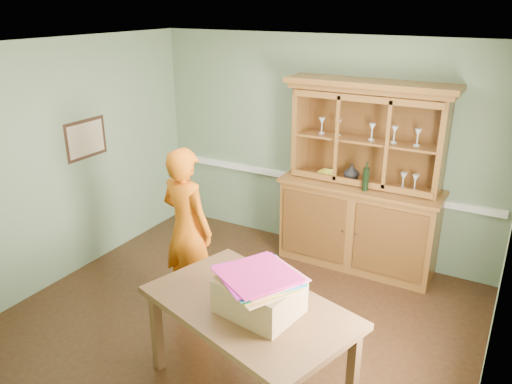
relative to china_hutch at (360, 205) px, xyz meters
The scene contains 14 objects.
floor 2.02m from the china_hutch, 110.11° to the right, with size 4.50×4.50×0.00m, color #422915.
ceiling 2.67m from the china_hutch, 110.11° to the right, with size 4.50×4.50×0.00m, color white.
wall_back 0.89m from the china_hutch, 158.30° to the left, with size 4.50×4.50×0.00m, color gray.
wall_left 3.42m from the china_hutch, 148.86° to the right, with size 4.00×4.00×0.00m, color gray.
wall_right 2.44m from the china_hutch, 47.30° to the right, with size 4.00×4.00×0.00m, color gray.
wall_front 3.84m from the china_hutch, 99.68° to the right, with size 4.50×4.50×0.00m, color gray.
chair_rail 0.69m from the china_hutch, 160.26° to the left, with size 4.41×0.05×0.08m, color white.
framed_map 3.30m from the china_hutch, 153.25° to the right, with size 0.03×0.60×0.46m.
window_panel 2.69m from the china_hutch, 52.14° to the right, with size 0.03×0.96×1.36m.
china_hutch is the anchor object (origin of this frame).
dining_table 2.50m from the china_hutch, 91.79° to the right, with size 1.87×1.43×0.82m.
cardboard_box 2.55m from the china_hutch, 89.12° to the right, with size 0.58×0.46×0.27m, color tan.
kite_stack 2.56m from the china_hutch, 89.26° to the right, with size 0.71×0.71×0.06m.
person 2.12m from the china_hutch, 127.51° to the right, with size 0.63×0.41×1.73m, color orange.
Camera 1 is at (2.24, -3.63, 3.06)m, focal length 35.00 mm.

